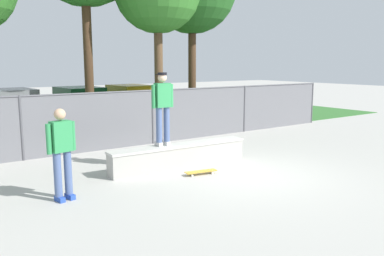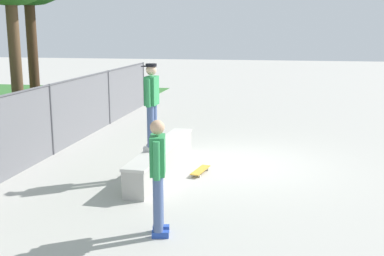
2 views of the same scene
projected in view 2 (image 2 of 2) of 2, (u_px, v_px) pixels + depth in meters
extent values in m
plane|color=#ADAAA3|center=(234.00, 164.00, 11.31)|extent=(80.00, 80.00, 0.00)
cube|color=#A8A59E|center=(162.00, 160.00, 10.60)|extent=(3.82, 0.61, 0.55)
cube|color=beige|center=(162.00, 147.00, 10.54)|extent=(3.87, 0.66, 0.06)
cube|color=beige|center=(150.00, 149.00, 10.02)|extent=(0.12, 0.26, 0.10)
cube|color=beige|center=(153.00, 147.00, 10.23)|extent=(0.12, 0.26, 0.10)
cylinder|color=#475B89|center=(151.00, 126.00, 9.91)|extent=(0.15, 0.15, 0.88)
cylinder|color=#475B89|center=(154.00, 124.00, 10.12)|extent=(0.15, 0.15, 0.88)
cube|color=#2D8C4C|center=(152.00, 91.00, 9.87)|extent=(0.39, 0.23, 0.60)
cylinder|color=#2D8C4C|center=(148.00, 93.00, 9.63)|extent=(0.10, 0.10, 0.58)
cylinder|color=#2D8C4C|center=(155.00, 90.00, 10.11)|extent=(0.10, 0.10, 0.58)
sphere|color=beige|center=(151.00, 70.00, 9.78)|extent=(0.22, 0.22, 0.22)
cylinder|color=black|center=(151.00, 65.00, 9.76)|extent=(0.23, 0.23, 0.06)
cube|color=black|center=(145.00, 66.00, 9.79)|extent=(0.20, 0.13, 0.02)
cube|color=gold|center=(200.00, 170.00, 10.54)|extent=(0.82, 0.34, 0.02)
cube|color=#B2B2B7|center=(205.00, 168.00, 10.79)|extent=(0.08, 0.15, 0.02)
cube|color=#B2B2B7|center=(196.00, 174.00, 10.29)|extent=(0.08, 0.15, 0.02)
cylinder|color=silver|center=(208.00, 169.00, 10.76)|extent=(0.06, 0.04, 0.05)
cylinder|color=silver|center=(201.00, 169.00, 10.82)|extent=(0.06, 0.04, 0.05)
cylinder|color=silver|center=(200.00, 176.00, 10.27)|extent=(0.06, 0.04, 0.05)
cylinder|color=silver|center=(192.00, 175.00, 10.33)|extent=(0.06, 0.04, 0.05)
cylinder|color=#4C4C51|center=(51.00, 120.00, 11.97)|extent=(0.07, 0.07, 1.81)
cylinder|color=#4C4C51|center=(109.00, 97.00, 15.94)|extent=(0.07, 0.07, 1.81)
cylinder|color=#4C4C51|center=(143.00, 84.00, 19.91)|extent=(0.07, 0.07, 1.81)
cylinder|color=#4C4C51|center=(49.00, 85.00, 11.79)|extent=(16.51, 0.05, 0.05)
cube|color=slate|center=(51.00, 120.00, 11.97)|extent=(16.51, 0.01, 1.81)
cylinder|color=brown|center=(16.00, 69.00, 13.14)|extent=(0.32, 0.32, 4.16)
cylinder|color=#47301E|center=(33.00, 61.00, 15.06)|extent=(0.32, 0.32, 4.31)
cube|color=#2647A5|center=(161.00, 229.00, 7.50)|extent=(0.16, 0.28, 0.10)
cube|color=#2647A5|center=(160.00, 234.00, 7.29)|extent=(0.16, 0.28, 0.10)
cylinder|color=#475B89|center=(159.00, 199.00, 7.40)|extent=(0.15, 0.15, 0.88)
cylinder|color=#475B89|center=(158.00, 204.00, 7.19)|extent=(0.15, 0.15, 0.88)
cube|color=#2D8C4C|center=(158.00, 155.00, 7.15)|extent=(0.42, 0.29, 0.60)
cylinder|color=#2D8C4C|center=(159.00, 152.00, 7.39)|extent=(0.10, 0.10, 0.58)
cylinder|color=#2D8C4C|center=(157.00, 161.00, 6.90)|extent=(0.10, 0.10, 0.58)
sphere|color=tan|center=(157.00, 127.00, 7.06)|extent=(0.22, 0.22, 0.22)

